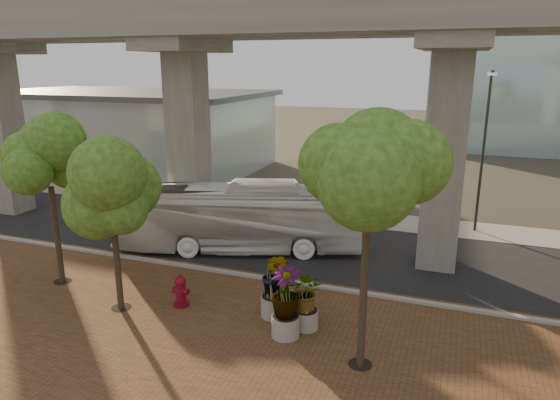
% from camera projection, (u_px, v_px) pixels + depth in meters
% --- Properties ---
extents(ground, '(160.00, 160.00, 0.00)m').
position_uv_depth(ground, '(290.00, 264.00, 21.86)').
color(ground, '#373228').
rests_on(ground, ground).
extents(brick_plaza, '(70.00, 13.00, 0.06)m').
position_uv_depth(brick_plaza, '(201.00, 362.00, 14.61)').
color(brick_plaza, brown).
rests_on(brick_plaza, ground).
extents(asphalt_road, '(90.00, 8.00, 0.04)m').
position_uv_depth(asphalt_road, '(304.00, 248.00, 23.66)').
color(asphalt_road, black).
rests_on(asphalt_road, ground).
extents(curb_strip, '(70.00, 0.25, 0.16)m').
position_uv_depth(curb_strip, '(274.00, 280.00, 20.03)').
color(curb_strip, '#99968E').
rests_on(curb_strip, ground).
extents(far_sidewalk, '(90.00, 3.00, 0.06)m').
position_uv_depth(far_sidewalk, '(333.00, 216.00, 28.64)').
color(far_sidewalk, '#99968E').
rests_on(far_sidewalk, ground).
extents(transit_viaduct, '(72.00, 5.60, 12.40)m').
position_uv_depth(transit_viaduct, '(306.00, 92.00, 21.75)').
color(transit_viaduct, gray).
rests_on(transit_viaduct, ground).
extents(station_pavilion, '(23.00, 13.00, 6.30)m').
position_uv_depth(station_pavilion, '(129.00, 128.00, 42.15)').
color(station_pavilion, '#A2B6B9').
rests_on(station_pavilion, ground).
extents(transit_bus, '(11.63, 6.00, 3.17)m').
position_uv_depth(transit_bus, '(239.00, 218.00, 23.12)').
color(transit_bus, silver).
rests_on(transit_bus, ground).
extents(fire_hydrant, '(0.60, 0.54, 1.20)m').
position_uv_depth(fire_hydrant, '(181.00, 291.00, 17.82)').
color(fire_hydrant, maroon).
rests_on(fire_hydrant, ground).
extents(planter_front, '(1.83, 1.83, 2.01)m').
position_uv_depth(planter_front, '(306.00, 294.00, 16.13)').
color(planter_front, '#AFAB9E').
rests_on(planter_front, ground).
extents(planter_right, '(2.19, 2.19, 2.34)m').
position_uv_depth(planter_right, '(286.00, 295.00, 15.59)').
color(planter_right, '#A29F92').
rests_on(planter_right, ground).
extents(planter_left, '(2.09, 2.09, 2.30)m').
position_uv_depth(planter_left, '(274.00, 278.00, 16.88)').
color(planter_left, '#9F988F').
rests_on(planter_left, ground).
extents(street_tree_far_west, '(3.73, 3.73, 6.70)m').
position_uv_depth(street_tree_far_west, '(47.00, 159.00, 18.64)').
color(street_tree_far_west, '#463928').
rests_on(street_tree_far_west, ground).
extents(street_tree_near_west, '(3.77, 3.77, 5.90)m').
position_uv_depth(street_tree_near_west, '(111.00, 195.00, 16.71)').
color(street_tree_near_west, '#463928').
rests_on(street_tree_near_west, ground).
extents(street_tree_near_east, '(4.03, 4.03, 7.32)m').
position_uv_depth(street_tree_near_east, '(369.00, 181.00, 13.00)').
color(street_tree_near_east, '#463928').
rests_on(street_tree_near_east, ground).
extents(streetlamp_west, '(0.45, 1.32, 9.11)m').
position_uv_depth(streetlamp_west, '(197.00, 118.00, 29.97)').
color(streetlamp_west, '#2F2F34').
rests_on(streetlamp_west, ground).
extents(streetlamp_east, '(0.40, 1.18, 8.15)m').
position_uv_depth(streetlamp_east, '(484.00, 141.00, 24.75)').
color(streetlamp_east, '#29292D').
rests_on(streetlamp_east, ground).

